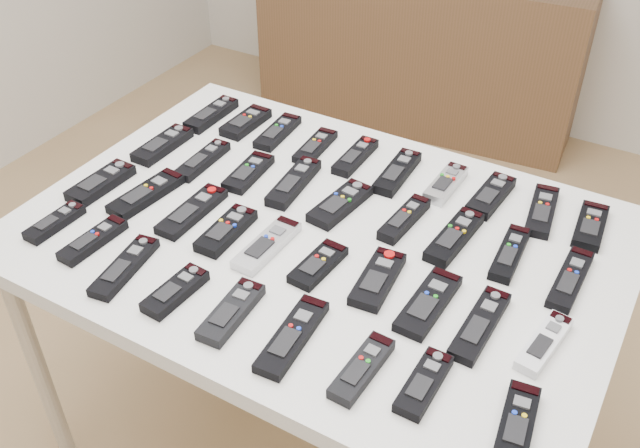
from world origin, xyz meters
The scene contains 41 objects.
ground centered at (0.00, 0.00, 0.00)m, with size 4.00×4.00×0.00m, color #9A784E.
table centered at (-0.07, -0.06, 0.72)m, with size 1.25×0.88×0.78m.
sideboard centered at (-0.62, 1.78, 0.36)m, with size 1.45×0.38×0.73m, color #513820.
remote_0 centered at (-0.56, 0.22, 0.79)m, with size 0.05×0.18×0.02m, color black.
remote_1 centered at (-0.46, 0.23, 0.79)m, with size 0.06×0.15×0.02m, color black.
remote_2 centered at (-0.36, 0.23, 0.79)m, with size 0.05×0.17×0.02m, color black.
remote_3 centered at (-0.24, 0.22, 0.79)m, with size 0.05×0.16×0.02m, color black.
remote_4 centered at (-0.14, 0.23, 0.79)m, with size 0.05×0.17×0.02m, color black.
remote_5 centered at (-0.02, 0.21, 0.79)m, with size 0.05×0.18×0.02m, color black.
remote_6 centered at (0.10, 0.23, 0.79)m, with size 0.05×0.15×0.02m, color #B7B7BC.
remote_7 centered at (0.21, 0.23, 0.79)m, with size 0.05×0.16×0.02m, color black.
remote_8 centered at (0.32, 0.24, 0.79)m, with size 0.05×0.18×0.02m, color black.
remote_9 centered at (0.43, 0.24, 0.79)m, with size 0.06×0.15×0.02m, color black.
remote_10 centered at (-0.58, 0.03, 0.79)m, with size 0.06×0.17×0.02m, color black.
remote_11 centered at (-0.45, 0.03, 0.79)m, with size 0.05×0.17×0.02m, color black.
remote_12 centered at (-0.32, 0.04, 0.79)m, with size 0.06×0.16×0.02m, color black.
remote_13 centered at (-0.20, 0.05, 0.79)m, with size 0.05×0.19×0.02m, color black.
remote_14 centered at (-0.07, 0.04, 0.79)m, with size 0.06×0.17×0.02m, color black.
remote_15 centered at (0.07, 0.06, 0.79)m, with size 0.04×0.17×0.02m, color black.
remote_16 centered at (0.19, 0.05, 0.79)m, with size 0.05×0.19×0.02m, color black.
remote_17 centered at (0.31, 0.06, 0.79)m, with size 0.04×0.17×0.02m, color black.
remote_18 centered at (0.43, 0.05, 0.79)m, with size 0.05×0.19×0.02m, color black.
remote_19 centered at (-0.59, -0.17, 0.79)m, with size 0.06×0.17×0.02m, color black.
remote_20 centered at (-0.47, -0.15, 0.79)m, with size 0.06×0.19×0.02m, color black.
remote_21 centered at (-0.34, -0.15, 0.79)m, with size 0.06×0.19×0.02m, color black.
remote_22 centered at (-0.23, -0.17, 0.79)m, with size 0.06×0.16×0.02m, color black.
remote_23 centered at (-0.13, -0.17, 0.79)m, with size 0.05×0.18×0.02m, color #B7B7BC.
remote_24 centered at (-0.01, -0.16, 0.79)m, with size 0.05×0.14×0.02m, color black.
remote_25 centered at (0.11, -0.14, 0.79)m, with size 0.06×0.17×0.02m, color black.
remote_26 centered at (0.22, -0.16, 0.79)m, with size 0.06×0.18×0.02m, color black.
remote_27 centered at (0.32, -0.16, 0.79)m, with size 0.05×0.19×0.02m, color black.
remote_28 centered at (0.44, -0.15, 0.79)m, with size 0.04×0.16×0.02m, color silver.
remote_29 centered at (-0.57, -0.33, 0.79)m, with size 0.04×0.14×0.02m, color black.
remote_30 centered at (-0.45, -0.33, 0.79)m, with size 0.04×0.16×0.02m, color black.
remote_31 centered at (-0.34, -0.36, 0.79)m, with size 0.05×0.18×0.02m, color black.
remote_32 centered at (-0.21, -0.37, 0.79)m, with size 0.05×0.14×0.02m, color black.
remote_33 centered at (-0.08, -0.36, 0.79)m, with size 0.05×0.16×0.02m, color black.
remote_34 centered at (0.05, -0.36, 0.79)m, with size 0.05×0.19×0.02m, color black.
remote_35 centered at (0.19, -0.36, 0.79)m, with size 0.05×0.16×0.02m, color black.
remote_36 centered at (0.29, -0.34, 0.79)m, with size 0.05×0.14×0.02m, color black.
remote_37 centered at (0.45, -0.34, 0.79)m, with size 0.05×0.15×0.02m, color black.
Camera 1 is at (0.53, -1.09, 1.72)m, focal length 40.00 mm.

